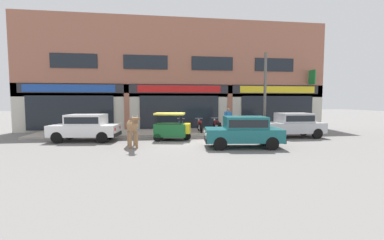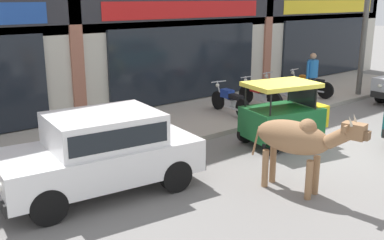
# 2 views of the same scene
# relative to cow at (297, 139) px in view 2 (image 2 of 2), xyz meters

# --- Properties ---
(ground_plane) EXTENTS (90.00, 90.00, 0.00)m
(ground_plane) POSITION_rel_cow_xyz_m (2.87, 1.11, -1.01)
(ground_plane) COLOR slate
(sidewalk) EXTENTS (19.00, 3.37, 0.12)m
(sidewalk) POSITION_rel_cow_xyz_m (2.87, 4.99, -0.94)
(sidewalk) COLOR #A8A093
(sidewalk) RESTS_ON ground
(cow) EXTENTS (0.82, 2.13, 1.61)m
(cow) POSITION_rel_cow_xyz_m (0.00, 0.00, 0.00)
(cow) COLOR #936B47
(cow) RESTS_ON ground
(car_1) EXTENTS (3.74, 1.99, 1.46)m
(car_1) POSITION_rel_cow_xyz_m (-2.68, 2.22, -0.19)
(car_1) COLOR black
(car_1) RESTS_ON ground
(auto_rickshaw) EXTENTS (2.12, 1.50, 1.52)m
(auto_rickshaw) POSITION_rel_cow_xyz_m (1.98, 1.90, -0.35)
(auto_rickshaw) COLOR black
(auto_rickshaw) RESTS_ON ground
(motorcycle_0) EXTENTS (0.58, 1.80, 0.88)m
(motorcycle_0) POSITION_rel_cow_xyz_m (2.71, 4.50, -0.50)
(motorcycle_0) COLOR black
(motorcycle_0) RESTS_ON sidewalk
(motorcycle_1) EXTENTS (0.52, 1.81, 0.88)m
(motorcycle_1) POSITION_rel_cow_xyz_m (4.02, 4.52, -0.50)
(motorcycle_1) COLOR black
(motorcycle_1) RESTS_ON sidewalk
(motorcycle_2) EXTENTS (0.52, 1.81, 0.88)m
(motorcycle_2) POSITION_rel_cow_xyz_m (5.22, 4.65, -0.50)
(motorcycle_2) COLOR black
(motorcycle_2) RESTS_ON sidewalk
(motorcycle_3) EXTENTS (0.52, 1.81, 0.88)m
(motorcycle_3) POSITION_rel_cow_xyz_m (6.52, 4.54, -0.50)
(motorcycle_3) COLOR black
(motorcycle_3) RESTS_ON sidewalk
(pedestrian) EXTENTS (0.50, 0.32, 1.60)m
(pedestrian) POSITION_rel_cow_xyz_m (5.78, 3.91, 0.10)
(pedestrian) COLOR #2D2D33
(pedestrian) RESTS_ON sidewalk
(utility_pole) EXTENTS (0.18, 0.18, 5.17)m
(utility_pole) POSITION_rel_cow_xyz_m (8.14, 3.61, 1.70)
(utility_pole) COLOR #595651
(utility_pole) RESTS_ON sidewalk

